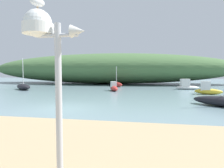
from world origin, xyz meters
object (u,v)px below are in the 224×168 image
object	(u,v)px
motorboat_by_sandbar	(186,86)
motorboat_inner_mooring	(114,87)
seagull_on_radar	(36,1)
motorboat_east_reach	(207,90)
sailboat_far_left	(116,84)
sailboat_centre_water	(23,87)
sailboat_off_point	(224,101)
mast_structure	(44,39)

from	to	relation	value
motorboat_by_sandbar	motorboat_inner_mooring	xyz separation A→B (m)	(-9.34, -3.71, -0.06)
motorboat_inner_mooring	seagull_on_radar	bearing A→B (deg)	-84.37
motorboat_east_reach	motorboat_by_sandbar	world-z (taller)	motorboat_by_sandbar
motorboat_by_sandbar	sailboat_far_left	world-z (taller)	sailboat_far_left
motorboat_inner_mooring	motorboat_east_reach	bearing A→B (deg)	-10.61
sailboat_centre_water	motorboat_by_sandbar	bearing A→B (deg)	11.33
seagull_on_radar	sailboat_off_point	distance (m)	13.23
mast_structure	motorboat_inner_mooring	bearing A→B (deg)	95.98
seagull_on_radar	sailboat_far_left	bearing A→B (deg)	95.76
motorboat_east_reach	motorboat_inner_mooring	xyz separation A→B (m)	(-10.32, 1.93, -0.06)
seagull_on_radar	sailboat_off_point	xyz separation A→B (m)	(7.18, 10.61, -3.27)
mast_structure	motorboat_inner_mooring	size ratio (longest dim) A/B	1.18
motorboat_east_reach	seagull_on_radar	bearing A→B (deg)	-114.75
motorboat_by_sandbar	sailboat_far_left	bearing A→B (deg)	164.38
mast_structure	motorboat_east_reach	distance (m)	20.01
sailboat_far_left	motorboat_by_sandbar	bearing A→B (deg)	-15.62
sailboat_centre_water	sailboat_far_left	world-z (taller)	sailboat_centre_water
sailboat_centre_water	sailboat_far_left	size ratio (longest dim) A/B	1.31
motorboat_east_reach	sailboat_centre_water	bearing A→B (deg)	176.58
motorboat_east_reach	sailboat_off_point	bearing A→B (deg)	-98.81
motorboat_inner_mooring	sailboat_off_point	world-z (taller)	sailboat_off_point
mast_structure	motorboat_east_reach	world-z (taller)	mast_structure
seagull_on_radar	motorboat_by_sandbar	xyz separation A→B (m)	(7.36, 23.73, -3.15)
sailboat_centre_water	motorboat_east_reach	bearing A→B (deg)	-3.42
motorboat_east_reach	motorboat_by_sandbar	distance (m)	5.72
motorboat_east_reach	motorboat_inner_mooring	size ratio (longest dim) A/B	1.01
mast_structure	sailboat_far_left	world-z (taller)	mast_structure
motorboat_inner_mooring	sailboat_off_point	bearing A→B (deg)	-45.80
sailboat_far_left	sailboat_off_point	distance (m)	18.73
sailboat_centre_water	seagull_on_radar	bearing A→B (deg)	-54.05
seagull_on_radar	sailboat_centre_water	bearing A→B (deg)	125.95
sailboat_centre_water	motorboat_inner_mooring	size ratio (longest dim) A/B	1.52
mast_structure	motorboat_inner_mooring	world-z (taller)	mast_structure
seagull_on_radar	motorboat_inner_mooring	xyz separation A→B (m)	(-1.97, 20.03, -3.20)
mast_structure	motorboat_inner_mooring	xyz separation A→B (m)	(-2.10, 20.01, -2.51)
mast_structure	seagull_on_radar	distance (m)	0.70
motorboat_inner_mooring	sailboat_far_left	distance (m)	6.55
mast_structure	motorboat_east_reach	bearing A→B (deg)	65.55
sailboat_centre_water	sailboat_off_point	world-z (taller)	sailboat_off_point
motorboat_east_reach	motorboat_inner_mooring	bearing A→B (deg)	169.39
motorboat_inner_mooring	mast_structure	bearing A→B (deg)	-84.02
seagull_on_radar	sailboat_off_point	size ratio (longest dim) A/B	0.08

